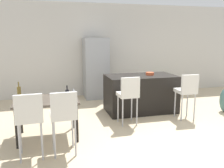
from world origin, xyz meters
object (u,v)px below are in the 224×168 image
Objects in this scene: dining_chair_far at (64,113)px; refrigerator at (96,68)px; wine_glass_left at (56,94)px; kitchen_island at (141,93)px; wine_glass_far at (74,91)px; wine_bottle_right at (19,92)px; potted_plant at (165,84)px; dining_chair_near at (29,116)px; wine_bottle_middle at (67,96)px; dining_table at (47,103)px; fruit_bowl at (150,74)px; bar_chair_left at (129,93)px; bar_chair_middle at (187,89)px.

refrigerator reaches higher than dining_chair_far.
wine_glass_left is 3.19m from refrigerator.
kitchen_island reaches higher than wine_glass_far.
wine_bottle_right is 1.01m from wine_glass_far.
wine_glass_far reaches higher than potted_plant.
wine_bottle_middle is at bearing 38.10° from dining_chair_near.
refrigerator is at bearing 52.41° from wine_bottle_right.
kitchen_island is 1.53× the size of dining_table.
fruit_bowl is at bearing 33.04° from wine_bottle_middle.
wine_glass_far is 0.84× the size of fruit_bowl.
bar_chair_left is 1.00× the size of dining_chair_near.
dining_chair_near is 0.57× the size of refrigerator.
dining_chair_near is at bearing -162.78° from bar_chair_middle.
wine_bottle_middle reaches higher than fruit_bowl.
kitchen_island is 1.64× the size of dining_chair_near.
bar_chair_middle is (1.39, 0.00, 0.00)m from bar_chair_left.
potted_plant is (4.30, 2.53, -0.54)m from wine_bottle_right.
dining_chair_far reaches higher than wine_bottle_middle.
dining_chair_near is 0.79m from wine_bottle_middle.
fruit_bowl reaches higher than kitchen_island.
dining_chair_far reaches higher than potted_plant.
fruit_bowl is at bearing -57.78° from refrigerator.
dining_table reaches higher than potted_plant.
bar_chair_left is 2.55m from refrigerator.
wine_bottle_right is at bearing 103.25° from dining_chair_near.
wine_bottle_right reaches higher than wine_glass_left.
bar_chair_middle is at bearing 7.63° from wine_glass_left.
wine_glass_far is (0.24, 0.81, 0.17)m from dining_chair_far.
fruit_bowl reaches higher than wine_glass_left.
refrigerator is at bearing 62.24° from dining_table.
bar_chair_left reaches higher than wine_glass_left.
bar_chair_middle is 1.91× the size of potted_plant.
dining_chair_far reaches higher than kitchen_island.
refrigerator is at bearing 115.94° from kitchen_island.
wine_bottle_middle is (0.61, 0.48, 0.16)m from dining_chair_near.
dining_chair_near is 1.06m from wine_bottle_right.
wine_glass_far is at bearing 28.15° from wine_glass_left.
bar_chair_left is 3.55× the size of wine_bottle_middle.
kitchen_island is 1.64× the size of bar_chair_middle.
fruit_bowl is (0.24, 0.00, 0.50)m from kitchen_island.
bar_chair_left is 0.57× the size of refrigerator.
potted_plant is (3.81, 2.78, -0.35)m from dining_table.
kitchen_island reaches higher than potted_plant.
kitchen_island is 8.37× the size of fruit_bowl.
dining_table is at bearing 108.32° from dining_chair_far.
bar_chair_left is at bearing 0.18° from wine_bottle_right.
bar_chair_middle is at bearing -106.54° from potted_plant.
refrigerator is at bearing 71.24° from dining_chair_far.
wine_bottle_middle is at bearing -168.50° from bar_chair_middle.
dining_chair_far is 6.03× the size of wine_glass_far.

